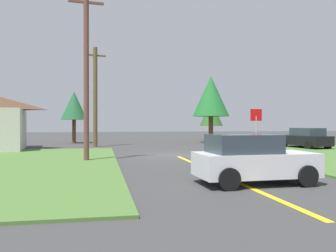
{
  "coord_description": "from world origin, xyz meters",
  "views": [
    {
      "loc": [
        -4.48,
        -21.18,
        1.98
      ],
      "look_at": [
        0.47,
        4.77,
        1.78
      ],
      "focal_mm": 37.3,
      "sensor_mm": 36.0,
      "label": 1
    }
  ],
  "objects_px": {
    "stop_sign": "(256,123)",
    "car_on_crossroad": "(306,138)",
    "oak_tree_left": "(211,113)",
    "utility_pole_near": "(86,72)",
    "car_behind_on_main_road": "(252,159)",
    "oak_tree_right": "(74,106)",
    "pine_tree_center": "(211,96)",
    "utility_pole_mid": "(95,96)"
  },
  "relations": [
    {
      "from": "utility_pole_near",
      "to": "utility_pole_mid",
      "type": "bearing_deg",
      "value": 88.75
    },
    {
      "from": "car_on_crossroad",
      "to": "pine_tree_center",
      "type": "relative_size",
      "value": 0.65
    },
    {
      "from": "stop_sign",
      "to": "pine_tree_center",
      "type": "bearing_deg",
      "value": -95.67
    },
    {
      "from": "utility_pole_near",
      "to": "utility_pole_mid",
      "type": "height_order",
      "value": "utility_pole_near"
    },
    {
      "from": "utility_pole_mid",
      "to": "oak_tree_right",
      "type": "distance_m",
      "value": 5.99
    },
    {
      "from": "utility_pole_near",
      "to": "utility_pole_mid",
      "type": "distance_m",
      "value": 11.59
    },
    {
      "from": "utility_pole_near",
      "to": "utility_pole_mid",
      "type": "relative_size",
      "value": 1.07
    },
    {
      "from": "stop_sign",
      "to": "utility_pole_near",
      "type": "xyz_separation_m",
      "value": [
        -9.89,
        -1.02,
        2.64
      ]
    },
    {
      "from": "car_on_crossroad",
      "to": "pine_tree_center",
      "type": "bearing_deg",
      "value": 18.96
    },
    {
      "from": "stop_sign",
      "to": "car_behind_on_main_road",
      "type": "bearing_deg",
      "value": 65.74
    },
    {
      "from": "car_behind_on_main_road",
      "to": "pine_tree_center",
      "type": "distance_m",
      "value": 24.45
    },
    {
      "from": "utility_pole_near",
      "to": "oak_tree_left",
      "type": "distance_m",
      "value": 24.69
    },
    {
      "from": "car_on_crossroad",
      "to": "utility_pole_mid",
      "type": "bearing_deg",
      "value": 63.42
    },
    {
      "from": "car_on_crossroad",
      "to": "oak_tree_left",
      "type": "height_order",
      "value": "oak_tree_left"
    },
    {
      "from": "utility_pole_near",
      "to": "oak_tree_right",
      "type": "xyz_separation_m",
      "value": [
        -1.91,
        17.13,
        -0.91
      ]
    },
    {
      "from": "car_on_crossroad",
      "to": "car_behind_on_main_road",
      "type": "height_order",
      "value": "same"
    },
    {
      "from": "stop_sign",
      "to": "car_on_crossroad",
      "type": "xyz_separation_m",
      "value": [
        6.63,
        5.3,
        -1.17
      ]
    },
    {
      "from": "car_behind_on_main_road",
      "to": "oak_tree_left",
      "type": "distance_m",
      "value": 29.67
    },
    {
      "from": "utility_pole_near",
      "to": "pine_tree_center",
      "type": "distance_m",
      "value": 19.43
    },
    {
      "from": "car_behind_on_main_road",
      "to": "oak_tree_right",
      "type": "distance_m",
      "value": 26.25
    },
    {
      "from": "pine_tree_center",
      "to": "stop_sign",
      "type": "bearing_deg",
      "value": -97.17
    },
    {
      "from": "utility_pole_near",
      "to": "oak_tree_right",
      "type": "relative_size",
      "value": 1.74
    },
    {
      "from": "car_behind_on_main_road",
      "to": "oak_tree_right",
      "type": "height_order",
      "value": "oak_tree_right"
    },
    {
      "from": "car_on_crossroad",
      "to": "utility_pole_near",
      "type": "distance_m",
      "value": 18.09
    },
    {
      "from": "stop_sign",
      "to": "oak_tree_right",
      "type": "xyz_separation_m",
      "value": [
        -11.79,
        16.11,
        1.72
      ]
    },
    {
      "from": "car_on_crossroad",
      "to": "utility_pole_mid",
      "type": "height_order",
      "value": "utility_pole_mid"
    },
    {
      "from": "utility_pole_near",
      "to": "oak_tree_right",
      "type": "distance_m",
      "value": 17.26
    },
    {
      "from": "stop_sign",
      "to": "utility_pole_near",
      "type": "height_order",
      "value": "utility_pole_near"
    },
    {
      "from": "utility_pole_near",
      "to": "car_behind_on_main_road",
      "type": "bearing_deg",
      "value": -54.46
    },
    {
      "from": "car_on_crossroad",
      "to": "oak_tree_right",
      "type": "bearing_deg",
      "value": 50.93
    },
    {
      "from": "utility_pole_near",
      "to": "pine_tree_center",
      "type": "bearing_deg",
      "value": 52.94
    },
    {
      "from": "oak_tree_left",
      "to": "pine_tree_center",
      "type": "height_order",
      "value": "pine_tree_center"
    },
    {
      "from": "utility_pole_near",
      "to": "stop_sign",
      "type": "bearing_deg",
      "value": 5.9
    },
    {
      "from": "pine_tree_center",
      "to": "oak_tree_right",
      "type": "height_order",
      "value": "pine_tree_center"
    },
    {
      "from": "car_on_crossroad",
      "to": "oak_tree_left",
      "type": "relative_size",
      "value": 0.94
    },
    {
      "from": "oak_tree_left",
      "to": "oak_tree_right",
      "type": "distance_m",
      "value": 15.74
    },
    {
      "from": "stop_sign",
      "to": "car_on_crossroad",
      "type": "bearing_deg",
      "value": -139.87
    },
    {
      "from": "stop_sign",
      "to": "utility_pole_near",
      "type": "relative_size",
      "value": 0.32
    },
    {
      "from": "car_behind_on_main_road",
      "to": "pine_tree_center",
      "type": "height_order",
      "value": "pine_tree_center"
    },
    {
      "from": "oak_tree_right",
      "to": "utility_pole_near",
      "type": "bearing_deg",
      "value": -83.64
    },
    {
      "from": "car_behind_on_main_road",
      "to": "utility_pole_near",
      "type": "height_order",
      "value": "utility_pole_near"
    },
    {
      "from": "car_behind_on_main_road",
      "to": "utility_pole_near",
      "type": "xyz_separation_m",
      "value": [
        -5.6,
        7.85,
        3.81
      ]
    }
  ]
}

